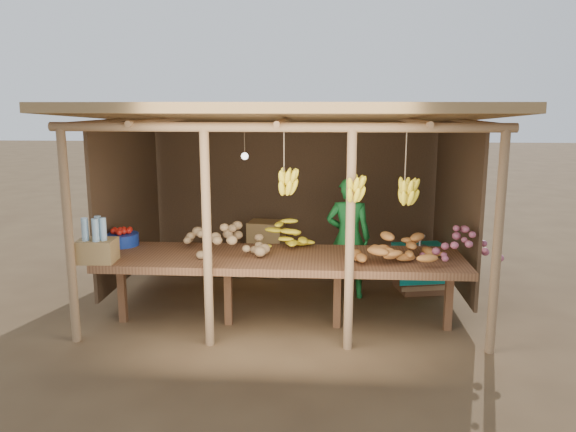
{
  "coord_description": "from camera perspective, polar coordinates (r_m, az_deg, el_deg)",
  "views": [
    {
      "loc": [
        0.45,
        -6.8,
        2.41
      ],
      "look_at": [
        0.0,
        0.0,
        1.05
      ],
      "focal_mm": 35.0,
      "sensor_mm": 36.0,
      "label": 1
    }
  ],
  "objects": [
    {
      "name": "bottle_box",
      "position": [
        6.14,
        -18.84,
        -2.78
      ],
      "size": [
        0.39,
        0.31,
        0.48
      ],
      "color": "olive",
      "rests_on": "counter"
    },
    {
      "name": "ground",
      "position": [
        7.23,
        0.0,
        -8.19
      ],
      "size": [
        60.0,
        60.0,
        0.0
      ],
      "primitive_type": "plane",
      "color": "brown",
      "rests_on": "ground"
    },
    {
      "name": "tomato_basin",
      "position": [
        6.79,
        -16.57,
        -2.17
      ],
      "size": [
        0.4,
        0.4,
        0.21
      ],
      "rotation": [
        0.0,
        0.0,
        0.39
      ],
      "color": "navy",
      "rests_on": "counter"
    },
    {
      "name": "carton_stack",
      "position": [
        8.04,
        -3.45,
        -3.67
      ],
      "size": [
        1.05,
        0.44,
        0.77
      ],
      "color": "olive",
      "rests_on": "ground"
    },
    {
      "name": "potato_heap",
      "position": [
        6.21,
        -6.99,
        -2.07
      ],
      "size": [
        1.21,
        0.9,
        0.37
      ],
      "primitive_type": null,
      "rotation": [
        0.0,
        0.0,
        -0.25
      ],
      "color": "#9D7B51",
      "rests_on": "counter"
    },
    {
      "name": "stall_structure",
      "position": [
        6.87,
        0.52,
        7.22
      ],
      "size": [
        4.7,
        3.5,
        2.43
      ],
      "color": "#9B7550",
      "rests_on": "ground"
    },
    {
      "name": "vendor",
      "position": [
        7.07,
        6.15,
        -2.22
      ],
      "size": [
        0.57,
        0.39,
        1.53
      ],
      "primitive_type": "imported",
      "rotation": [
        0.0,
        0.0,
        3.1
      ],
      "color": "#19742E",
      "rests_on": "ground"
    },
    {
      "name": "counter",
      "position": [
        6.1,
        -0.59,
        -4.62
      ],
      "size": [
        3.9,
        1.05,
        0.8
      ],
      "color": "brown",
      "rests_on": "ground"
    },
    {
      "name": "onion_heap",
      "position": [
        6.1,
        17.45,
        -2.84
      ],
      "size": [
        0.94,
        0.74,
        0.36
      ],
      "primitive_type": null,
      "rotation": [
        0.0,
        0.0,
        -0.34
      ],
      "color": "#A75168",
      "rests_on": "counter"
    },
    {
      "name": "burlap_sacks",
      "position": [
        8.15,
        -6.69,
        -4.12
      ],
      "size": [
        0.83,
        0.44,
        0.59
      ],
      "color": "#4D3723",
      "rests_on": "ground"
    },
    {
      "name": "sweet_potato_heap",
      "position": [
        5.94,
        11.16,
        -2.88
      ],
      "size": [
        1.2,
        0.96,
        0.36
      ],
      "primitive_type": null,
      "rotation": [
        0.0,
        0.0,
        0.36
      ],
      "color": "#B56E2E",
      "rests_on": "counter"
    },
    {
      "name": "banana_pile",
      "position": [
        6.36,
        -0.43,
        -1.76
      ],
      "size": [
        0.64,
        0.45,
        0.35
      ],
      "primitive_type": null,
      "rotation": [
        0.0,
        0.0,
        -0.16
      ],
      "color": "yellow",
      "rests_on": "counter"
    },
    {
      "name": "tarp_crate",
      "position": [
        7.58,
        13.36,
        -5.06
      ],
      "size": [
        0.75,
        0.68,
        0.78
      ],
      "color": "brown",
      "rests_on": "ground"
    }
  ]
}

